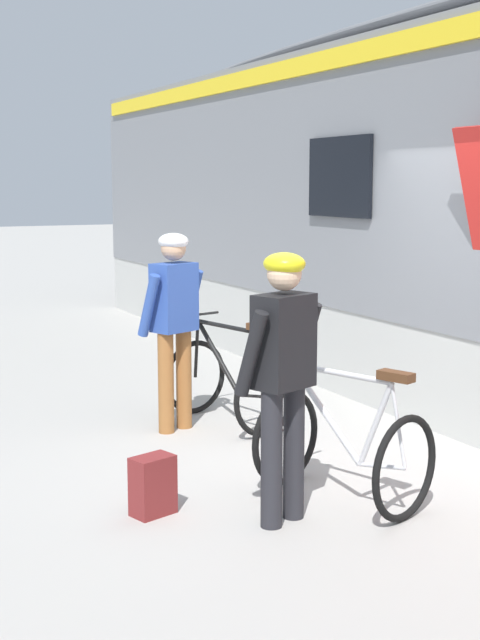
{
  "coord_description": "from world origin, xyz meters",
  "views": [
    {
      "loc": [
        -3.62,
        -5.48,
        2.19
      ],
      "look_at": [
        -0.37,
        1.02,
        1.05
      ],
      "focal_mm": 49.2,
      "sensor_mm": 36.0,
      "label": 1
    }
  ],
  "objects_px": {
    "cyclist_near_in_dark": "(283,364)",
    "bicycle_near_silver": "(343,446)",
    "cyclist_far_in_blue": "(174,314)",
    "bicycle_far_black": "(229,382)",
    "backpack_on_platform": "(153,485)"
  },
  "relations": [
    {
      "from": "cyclist_near_in_dark",
      "to": "backpack_on_platform",
      "type": "xyz_separation_m",
      "value": [
        -0.71,
        0.5,
        -0.85
      ]
    },
    {
      "from": "cyclist_far_in_blue",
      "to": "bicycle_far_black",
      "type": "height_order",
      "value": "cyclist_far_in_blue"
    },
    {
      "from": "cyclist_far_in_blue",
      "to": "backpack_on_platform",
      "type": "bearing_deg",
      "value": -116.56
    },
    {
      "from": "cyclist_near_in_dark",
      "to": "cyclist_far_in_blue",
      "type": "xyz_separation_m",
      "value": [
        0.2,
        2.31,
        0.0
      ]
    },
    {
      "from": "bicycle_far_black",
      "to": "backpack_on_platform",
      "type": "height_order",
      "value": "bicycle_far_black"
    },
    {
      "from": "cyclist_near_in_dark",
      "to": "bicycle_near_silver",
      "type": "bearing_deg",
      "value": 13.52
    },
    {
      "from": "cyclist_far_in_blue",
      "to": "bicycle_near_silver",
      "type": "distance_m",
      "value": 2.3
    },
    {
      "from": "cyclist_near_in_dark",
      "to": "cyclist_far_in_blue",
      "type": "height_order",
      "value": "same"
    },
    {
      "from": "cyclist_far_in_blue",
      "to": "backpack_on_platform",
      "type": "xyz_separation_m",
      "value": [
        -0.91,
        -1.81,
        -0.85
      ]
    },
    {
      "from": "bicycle_far_black",
      "to": "cyclist_far_in_blue",
      "type": "bearing_deg",
      "value": 173.56
    },
    {
      "from": "bicycle_near_silver",
      "to": "backpack_on_platform",
      "type": "height_order",
      "value": "bicycle_near_silver"
    },
    {
      "from": "cyclist_far_in_blue",
      "to": "backpack_on_platform",
      "type": "distance_m",
      "value": 2.2
    },
    {
      "from": "cyclist_near_in_dark",
      "to": "bicycle_far_black",
      "type": "xyz_separation_m",
      "value": [
        0.71,
        2.25,
        -0.65
      ]
    },
    {
      "from": "cyclist_near_in_dark",
      "to": "bicycle_near_silver",
      "type": "height_order",
      "value": "cyclist_near_in_dark"
    },
    {
      "from": "cyclist_far_in_blue",
      "to": "bicycle_far_black",
      "type": "xyz_separation_m",
      "value": [
        0.51,
        -0.06,
        -0.65
      ]
    }
  ]
}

